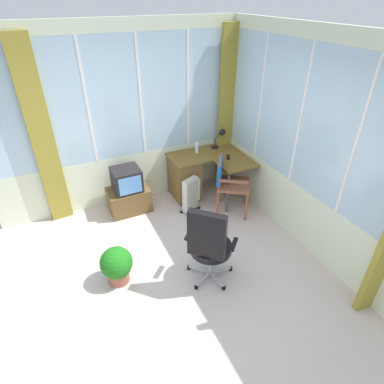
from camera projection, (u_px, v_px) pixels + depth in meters
name	position (u px, v px, depth m)	size (l,w,h in m)	color
ground	(174.00, 289.00, 3.85)	(4.84, 5.21, 0.06)	beige
north_window_panel	(117.00, 122.00, 4.73)	(3.84, 0.07, 2.75)	silver
east_window_panel	(322.00, 155.00, 3.79)	(0.07, 4.21, 2.75)	silver
curtain_north_left	(42.00, 139.00, 4.32)	(0.30, 0.07, 2.65)	olive
curtain_corner	(227.00, 111.00, 5.31)	(0.30, 0.07, 2.65)	olive
desk	(189.00, 176.00, 5.33)	(1.19, 1.04, 0.74)	brown
desk_lamp	(221.00, 136.00, 5.34)	(0.24, 0.21, 0.34)	black
tv_remote	(228.00, 157.00, 5.14)	(0.04, 0.15, 0.02)	black
spray_bottle	(197.00, 147.00, 5.25)	(0.06, 0.06, 0.22)	silver
wooden_armchair	(226.00, 178.00, 4.86)	(0.67, 0.67, 0.91)	brown
office_chair	(209.00, 243.00, 3.62)	(0.61, 0.60, 1.08)	#B7B7BF
tv_on_stand	(128.00, 193.00, 5.02)	(0.65, 0.45, 0.75)	brown
space_heater	(191.00, 194.00, 5.03)	(0.37, 0.28, 0.59)	silver
potted_plant	(117.00, 265.00, 3.79)	(0.39, 0.39, 0.49)	#98563F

